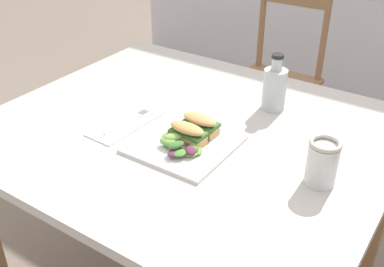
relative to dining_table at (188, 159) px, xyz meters
name	(u,v)px	position (x,y,z in m)	size (l,w,h in m)	color
dining_table	(188,159)	(0.00, 0.00, 0.00)	(1.19, 1.02, 0.74)	#BCB7AD
chair_wooden_far	(276,81)	(-0.17, 1.06, -0.17)	(0.40, 0.40, 0.87)	#8E6642
plate_lunch	(184,144)	(0.05, -0.09, 0.12)	(0.27, 0.27, 0.01)	white
sandwich_half_front	(187,133)	(0.05, -0.08, 0.16)	(0.11, 0.07, 0.06)	tan
sandwich_half_back	(200,124)	(0.05, -0.02, 0.16)	(0.11, 0.07, 0.06)	tan
salad_mixed_greens	(180,143)	(0.05, -0.12, 0.14)	(0.15, 0.15, 0.03)	#4C2338
napkin_folded	(126,123)	(-0.17, -0.09, 0.12)	(0.11, 0.25, 0.00)	white
fork_on_napkin	(130,120)	(-0.17, -0.07, 0.12)	(0.03, 0.19, 0.00)	silver
bottle_cold_brew	(274,90)	(0.16, 0.25, 0.18)	(0.08, 0.08, 0.19)	black
mason_jar_iced_tea	(322,164)	(0.43, -0.05, 0.17)	(0.08, 0.08, 0.12)	#C67528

